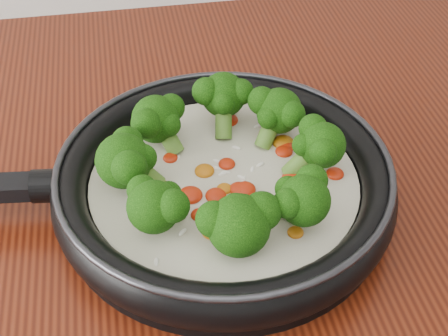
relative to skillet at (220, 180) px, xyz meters
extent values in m
cylinder|color=black|center=(0.00, 0.00, -0.03)|extent=(0.36, 0.36, 0.01)
torus|color=black|center=(0.00, 0.00, 0.00)|extent=(0.38, 0.38, 0.04)
torus|color=#2D2D33|center=(0.00, 0.00, 0.02)|extent=(0.37, 0.37, 0.01)
cylinder|color=black|center=(-0.17, 0.02, 0.00)|extent=(0.03, 0.04, 0.03)
cylinder|color=beige|center=(0.00, 0.00, -0.01)|extent=(0.29, 0.29, 0.02)
ellipsoid|color=#B02008|center=(-0.03, -0.05, 0.00)|extent=(0.02, 0.02, 0.01)
ellipsoid|color=#B02008|center=(0.01, 0.02, 0.00)|extent=(0.02, 0.02, 0.01)
ellipsoid|color=#B35E0B|center=(0.00, -0.01, 0.00)|extent=(0.02, 0.02, 0.01)
ellipsoid|color=#B02008|center=(-0.05, 0.08, 0.00)|extent=(0.02, 0.02, 0.01)
ellipsoid|color=#B02008|center=(-0.01, -0.02, 0.00)|extent=(0.03, 0.03, 0.01)
ellipsoid|color=#B35E0B|center=(-0.02, -0.07, 0.00)|extent=(0.02, 0.02, 0.01)
ellipsoid|color=#B02008|center=(0.07, -0.01, 0.00)|extent=(0.03, 0.03, 0.01)
ellipsoid|color=#B02008|center=(0.01, -0.08, 0.00)|extent=(0.02, 0.02, 0.01)
ellipsoid|color=#B35E0B|center=(0.02, 0.10, 0.00)|extent=(0.02, 0.02, 0.01)
ellipsoid|color=#B02008|center=(0.03, 0.09, 0.00)|extent=(0.03, 0.03, 0.01)
ellipsoid|color=#B02008|center=(0.08, 0.04, 0.00)|extent=(0.02, 0.02, 0.01)
ellipsoid|color=#B35E0B|center=(-0.01, 0.01, 0.00)|extent=(0.02, 0.02, 0.01)
ellipsoid|color=#B02008|center=(-0.04, 0.04, 0.00)|extent=(0.02, 0.02, 0.01)
ellipsoid|color=#B02008|center=(0.11, -0.01, 0.00)|extent=(0.02, 0.02, 0.01)
ellipsoid|color=#B35E0B|center=(0.08, 0.04, 0.00)|extent=(0.03, 0.03, 0.01)
ellipsoid|color=#B02008|center=(0.02, -0.02, 0.00)|extent=(0.02, 0.02, 0.01)
ellipsoid|color=#B02008|center=(0.02, -0.02, 0.00)|extent=(0.02, 0.02, 0.01)
ellipsoid|color=#B35E0B|center=(0.05, -0.08, 0.00)|extent=(0.02, 0.02, 0.01)
ellipsoid|color=#B02008|center=(0.07, 0.03, 0.00)|extent=(0.03, 0.03, 0.01)
ellipsoid|color=#B02008|center=(-0.03, -0.02, 0.00)|extent=(0.03, 0.03, 0.01)
ellipsoid|color=#B35E0B|center=(-0.06, 0.01, 0.00)|extent=(0.02, 0.02, 0.01)
ellipsoid|color=#B02008|center=(0.06, 0.06, 0.00)|extent=(0.02, 0.02, 0.01)
ellipsoid|color=white|center=(0.10, -0.01, 0.00)|extent=(0.01, 0.01, 0.00)
ellipsoid|color=white|center=(0.00, 0.02, 0.00)|extent=(0.01, 0.01, 0.00)
ellipsoid|color=white|center=(0.02, 0.00, 0.00)|extent=(0.01, 0.01, 0.00)
ellipsoid|color=white|center=(0.03, 0.05, 0.00)|extent=(0.01, 0.01, 0.00)
ellipsoid|color=white|center=(-0.09, 0.03, 0.00)|extent=(0.01, 0.01, 0.00)
ellipsoid|color=white|center=(-0.07, -0.09, 0.00)|extent=(0.01, 0.01, 0.00)
ellipsoid|color=white|center=(-0.04, 0.04, 0.00)|extent=(0.01, 0.01, 0.00)
ellipsoid|color=white|center=(0.01, -0.06, 0.00)|extent=(0.01, 0.01, 0.00)
ellipsoid|color=white|center=(0.04, 0.01, 0.00)|extent=(0.01, 0.01, 0.00)
ellipsoid|color=white|center=(0.06, 0.08, 0.00)|extent=(0.01, 0.01, 0.00)
ellipsoid|color=white|center=(0.02, 0.00, 0.00)|extent=(0.01, 0.01, 0.00)
ellipsoid|color=white|center=(-0.06, 0.09, 0.00)|extent=(0.01, 0.01, 0.00)
ellipsoid|color=white|center=(0.03, 0.01, 0.00)|extent=(0.01, 0.01, 0.00)
ellipsoid|color=white|center=(0.09, 0.02, 0.00)|extent=(0.01, 0.01, 0.00)
ellipsoid|color=white|center=(0.10, 0.00, 0.00)|extent=(0.01, 0.01, 0.00)
ellipsoid|color=white|center=(0.00, 0.01, 0.00)|extent=(0.01, 0.01, 0.00)
ellipsoid|color=white|center=(0.05, -0.04, 0.00)|extent=(0.01, 0.01, 0.00)
ellipsoid|color=white|center=(0.01, -0.06, 0.00)|extent=(0.01, 0.01, 0.00)
ellipsoid|color=white|center=(-0.05, -0.07, 0.00)|extent=(0.01, 0.01, 0.00)
ellipsoid|color=white|center=(0.09, -0.05, 0.00)|extent=(0.01, 0.01, 0.00)
ellipsoid|color=white|center=(0.00, 0.03, 0.00)|extent=(0.01, 0.01, 0.00)
ellipsoid|color=white|center=(0.01, 0.01, 0.00)|extent=(0.01, 0.01, 0.00)
cylinder|color=#5C8A2D|center=(0.08, 0.00, 0.02)|extent=(0.04, 0.02, 0.04)
sphere|color=black|center=(0.10, -0.01, 0.03)|extent=(0.05, 0.05, 0.05)
sphere|color=black|center=(0.09, 0.01, 0.04)|extent=(0.03, 0.03, 0.03)
sphere|color=black|center=(0.09, -0.02, 0.04)|extent=(0.03, 0.03, 0.03)
sphere|color=black|center=(0.08, 0.00, 0.04)|extent=(0.03, 0.03, 0.02)
cylinder|color=#5C8A2D|center=(0.06, 0.05, 0.01)|extent=(0.04, 0.04, 0.04)
sphere|color=black|center=(0.07, 0.06, 0.03)|extent=(0.05, 0.05, 0.05)
sphere|color=black|center=(0.06, 0.07, 0.04)|extent=(0.03, 0.03, 0.03)
sphere|color=black|center=(0.08, 0.05, 0.04)|extent=(0.03, 0.03, 0.03)
sphere|color=black|center=(0.06, 0.05, 0.03)|extent=(0.03, 0.03, 0.02)
cylinder|color=#5C8A2D|center=(0.02, 0.08, 0.02)|extent=(0.02, 0.04, 0.04)
sphere|color=black|center=(0.02, 0.10, 0.04)|extent=(0.05, 0.05, 0.05)
sphere|color=black|center=(0.00, 0.09, 0.04)|extent=(0.03, 0.03, 0.03)
sphere|color=black|center=(0.04, 0.09, 0.04)|extent=(0.03, 0.03, 0.03)
sphere|color=black|center=(0.02, 0.08, 0.04)|extent=(0.03, 0.03, 0.02)
cylinder|color=#5C8A2D|center=(-0.04, 0.06, 0.01)|extent=(0.03, 0.04, 0.04)
sphere|color=black|center=(-0.05, 0.07, 0.03)|extent=(0.06, 0.06, 0.05)
sphere|color=black|center=(-0.07, 0.05, 0.04)|extent=(0.03, 0.03, 0.03)
sphere|color=black|center=(-0.04, 0.08, 0.04)|extent=(0.03, 0.03, 0.03)
sphere|color=black|center=(-0.04, 0.06, 0.03)|extent=(0.03, 0.03, 0.03)
cylinder|color=#5C8A2D|center=(-0.07, 0.00, 0.01)|extent=(0.04, 0.02, 0.04)
sphere|color=black|center=(-0.09, 0.01, 0.03)|extent=(0.06, 0.06, 0.05)
sphere|color=black|center=(-0.09, -0.01, 0.04)|extent=(0.04, 0.04, 0.03)
sphere|color=black|center=(-0.09, 0.03, 0.04)|extent=(0.03, 0.03, 0.03)
sphere|color=black|center=(-0.07, 0.00, 0.04)|extent=(0.03, 0.03, 0.03)
cylinder|color=#5C8A2D|center=(-0.05, -0.05, 0.01)|extent=(0.04, 0.04, 0.04)
sphere|color=black|center=(-0.07, -0.06, 0.03)|extent=(0.05, 0.05, 0.05)
sphere|color=black|center=(-0.05, -0.07, 0.04)|extent=(0.03, 0.03, 0.03)
sphere|color=black|center=(-0.08, -0.04, 0.04)|extent=(0.03, 0.03, 0.03)
sphere|color=black|center=(-0.05, -0.05, 0.03)|extent=(0.03, 0.03, 0.02)
cylinder|color=#5C8A2D|center=(0.00, -0.07, 0.01)|extent=(0.02, 0.03, 0.04)
sphere|color=black|center=(0.00, -0.09, 0.03)|extent=(0.06, 0.06, 0.06)
sphere|color=black|center=(0.02, -0.09, 0.04)|extent=(0.04, 0.04, 0.03)
sphere|color=black|center=(-0.02, -0.09, 0.04)|extent=(0.04, 0.04, 0.03)
sphere|color=black|center=(0.00, -0.07, 0.03)|extent=(0.03, 0.03, 0.03)
cylinder|color=#5C8A2D|center=(0.05, -0.06, 0.02)|extent=(0.04, 0.04, 0.04)
sphere|color=black|center=(0.06, -0.08, 0.04)|extent=(0.05, 0.05, 0.05)
sphere|color=black|center=(0.07, -0.06, 0.04)|extent=(0.03, 0.03, 0.03)
sphere|color=black|center=(0.04, -0.08, 0.04)|extent=(0.03, 0.03, 0.03)
sphere|color=black|center=(0.05, -0.06, 0.04)|extent=(0.03, 0.03, 0.02)
camera|label=1|loc=(-0.08, -0.46, 0.42)|focal=51.23mm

